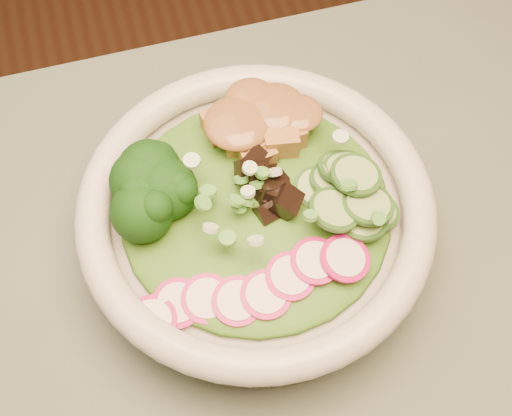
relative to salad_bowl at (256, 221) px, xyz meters
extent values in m
cylinder|color=black|center=(0.33, 0.17, -0.43)|extent=(0.06, 0.06, 0.72)
cylinder|color=beige|center=(0.00, 0.00, -0.01)|extent=(0.23, 0.23, 0.05)
torus|color=beige|center=(0.00, 0.00, 0.02)|extent=(0.26, 0.26, 0.02)
ellipsoid|color=#275F14|center=(0.00, 0.00, 0.02)|extent=(0.20, 0.20, 0.02)
ellipsoid|color=brown|center=(0.02, 0.06, 0.04)|extent=(0.07, 0.05, 0.02)
camera|label=1|loc=(-0.07, -0.24, 0.46)|focal=50.00mm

